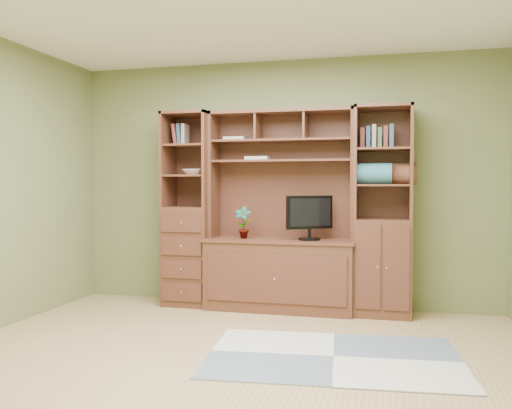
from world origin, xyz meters
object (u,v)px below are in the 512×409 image
(left_tower, at_px, (189,209))
(monitor, at_px, (310,210))
(right_tower, at_px, (383,211))
(center_hutch, at_px, (280,210))

(left_tower, distance_m, monitor, 1.31)
(right_tower, height_order, monitor, right_tower)
(right_tower, bearing_deg, left_tower, 180.00)
(center_hutch, distance_m, right_tower, 1.03)
(left_tower, relative_size, monitor, 3.35)
(right_tower, distance_m, monitor, 0.72)
(left_tower, height_order, monitor, left_tower)
(left_tower, height_order, right_tower, same)
(center_hutch, xyz_separation_m, monitor, (0.31, -0.03, 0.01))
(left_tower, xyz_separation_m, monitor, (1.31, -0.07, 0.01))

